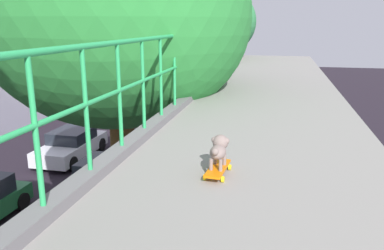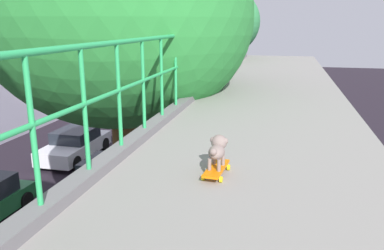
{
  "view_description": "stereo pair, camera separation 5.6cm",
  "coord_description": "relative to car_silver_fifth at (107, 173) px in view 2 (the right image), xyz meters",
  "views": [
    {
      "loc": [
        1.43,
        -1.58,
        6.48
      ],
      "look_at": [
        0.38,
        3.03,
        5.22
      ],
      "focal_mm": 36.03,
      "sensor_mm": 36.0,
      "label": 1
    },
    {
      "loc": [
        1.49,
        -1.57,
        6.48
      ],
      "look_at": [
        0.38,
        3.03,
        5.22
      ],
      "focal_mm": 36.03,
      "sensor_mm": 36.0,
      "label": 2
    }
  ],
  "objects": [
    {
      "name": "roadside_tree_far",
      "position": [
        2.99,
        2.95,
        5.69
      ],
      "size": [
        4.6,
        4.6,
        8.33
      ],
      "color": "#4B3D2A",
      "rests_on": "ground"
    },
    {
      "name": "car_black_seventh",
      "position": [
        0.11,
        7.25,
        -0.03
      ],
      "size": [
        1.78,
        3.86,
        1.38
      ],
      "color": "black",
      "rests_on": "ground"
    },
    {
      "name": "city_bus",
      "position": [
        -3.29,
        18.66,
        1.08
      ],
      "size": [
        2.69,
        11.28,
        3.03
      ],
      "color": "beige",
      "rests_on": "ground"
    },
    {
      "name": "car_silver_fifth",
      "position": [
        0.0,
        0.0,
        0.0
      ],
      "size": [
        1.79,
        3.9,
        1.33
      ],
      "color": "#B8B4B5",
      "rests_on": "ground"
    },
    {
      "name": "roadside_tree_mid",
      "position": [
        3.06,
        -5.0,
        5.88
      ],
      "size": [
        5.94,
        5.94,
        8.98
      ],
      "color": "brown",
      "rests_on": "ground"
    },
    {
      "name": "car_white_sixth",
      "position": [
        -3.1,
        2.98,
        0.05
      ],
      "size": [
        1.92,
        4.31,
        1.45
      ],
      "color": "silver",
      "rests_on": "ground"
    },
    {
      "name": "small_dog",
      "position": [
        6.1,
        -9.7,
        4.65
      ],
      "size": [
        0.18,
        0.35,
        0.3
      ],
      "color": "gray",
      "rests_on": "toy_skateboard"
    },
    {
      "name": "toy_skateboard",
      "position": [
        6.1,
        -9.73,
        4.45
      ],
      "size": [
        0.23,
        0.51,
        0.08
      ],
      "color": "orange",
      "rests_on": "overpass_deck"
    },
    {
      "name": "roadside_tree_farthest",
      "position": [
        2.77,
        10.32,
        5.84
      ],
      "size": [
        4.74,
        4.74,
        8.6
      ],
      "color": "brown",
      "rests_on": "ground"
    }
  ]
}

